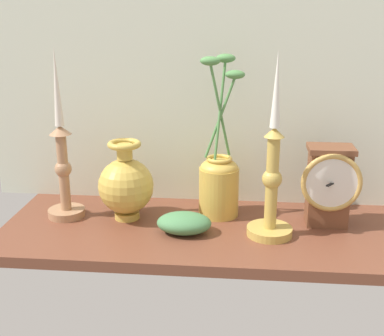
% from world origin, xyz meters
% --- Properties ---
extents(ground_plane, '(1.00, 0.36, 0.02)m').
position_xyz_m(ground_plane, '(0.00, 0.00, -0.01)').
color(ground_plane, brown).
extents(back_wall, '(1.20, 0.02, 0.65)m').
position_xyz_m(back_wall, '(0.00, 0.18, 0.33)').
color(back_wall, silver).
rests_on(back_wall, ground_plane).
extents(mantel_clock, '(0.13, 0.10, 0.18)m').
position_xyz_m(mantel_clock, '(0.23, 0.04, 0.10)').
color(mantel_clock, brown).
rests_on(mantel_clock, ground_plane).
extents(candlestick_tall_left, '(0.09, 0.09, 0.40)m').
position_xyz_m(candlestick_tall_left, '(-0.37, 0.04, 0.13)').
color(candlestick_tall_left, '#AA7B56').
rests_on(candlestick_tall_left, ground_plane).
extents(candlestick_tall_center, '(0.10, 0.10, 0.40)m').
position_xyz_m(candlestick_tall_center, '(0.10, -0.02, 0.12)').
color(candlestick_tall_center, gold).
rests_on(candlestick_tall_center, ground_plane).
extents(brass_vase_bulbous, '(0.13, 0.13, 0.19)m').
position_xyz_m(brass_vase_bulbous, '(-0.23, 0.04, 0.08)').
color(brass_vase_bulbous, gold).
rests_on(brass_vase_bulbous, ground_plane).
extents(brass_vase_jar, '(0.10, 0.09, 0.38)m').
position_xyz_m(brass_vase_jar, '(-0.02, 0.08, 0.09)').
color(brass_vase_jar, gold).
rests_on(brass_vase_jar, ground_plane).
extents(ivy_sprig, '(0.12, 0.08, 0.05)m').
position_xyz_m(ivy_sprig, '(-0.09, -0.03, 0.02)').
color(ivy_sprig, '#4A824F').
rests_on(ivy_sprig, ground_plane).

